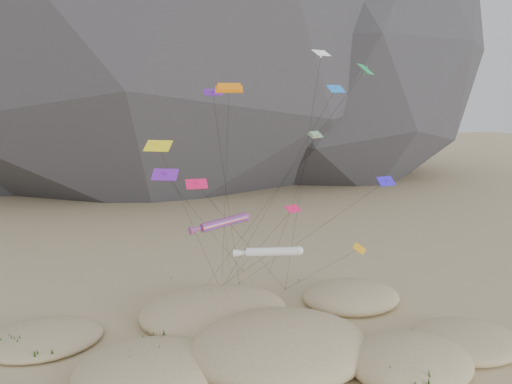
% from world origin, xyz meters
% --- Properties ---
extents(ground, '(500.00, 500.00, 0.00)m').
position_xyz_m(ground, '(0.00, 0.00, 0.00)').
color(ground, '#CCB789').
rests_on(ground, ground).
extents(dunes, '(50.97, 35.47, 4.46)m').
position_xyz_m(dunes, '(-1.06, 3.97, 0.74)').
color(dunes, '#CCB789').
rests_on(dunes, ground).
extents(dune_grass, '(44.14, 28.91, 1.45)m').
position_xyz_m(dune_grass, '(-1.40, 3.04, 0.84)').
color(dune_grass, black).
rests_on(dune_grass, ground).
extents(kite_stakes, '(16.60, 8.48, 0.30)m').
position_xyz_m(kite_stakes, '(1.24, 22.59, 0.15)').
color(kite_stakes, '#3F2D1E').
rests_on(kite_stakes, ground).
extents(rainbow_tube_kite, '(8.45, 16.86, 12.14)m').
position_xyz_m(rainbow_tube_kite, '(-2.27, 11.47, 11.36)').
color(rainbow_tube_kite, '#FF3B1A').
rests_on(rainbow_tube_kite, ground).
extents(white_tube_kite, '(6.48, 14.90, 9.93)m').
position_xyz_m(white_tube_kite, '(1.41, 7.13, 9.25)').
color(white_tube_kite, silver).
rests_on(white_tube_kite, ground).
extents(orange_parafoil, '(3.48, 13.65, 25.43)m').
position_xyz_m(orange_parafoil, '(-1.31, 11.81, 24.64)').
color(orange_parafoil, orange).
rests_on(orange_parafoil, ground).
extents(multi_parafoil, '(3.39, 10.43, 20.27)m').
position_xyz_m(multi_parafoil, '(9.42, 14.97, 19.57)').
color(multi_parafoil, orange).
rests_on(multi_parafoil, ground).
extents(delta_kites, '(24.65, 22.51, 28.93)m').
position_xyz_m(delta_kites, '(3.37, 11.18, 19.28)').
color(delta_kites, '#D2134D').
rests_on(delta_kites, ground).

